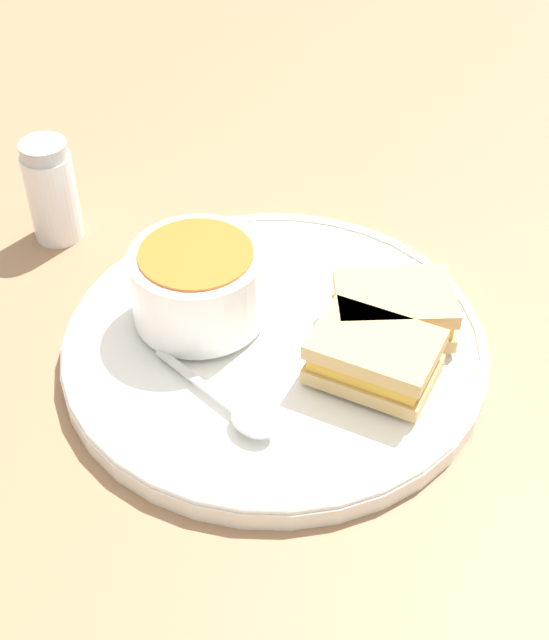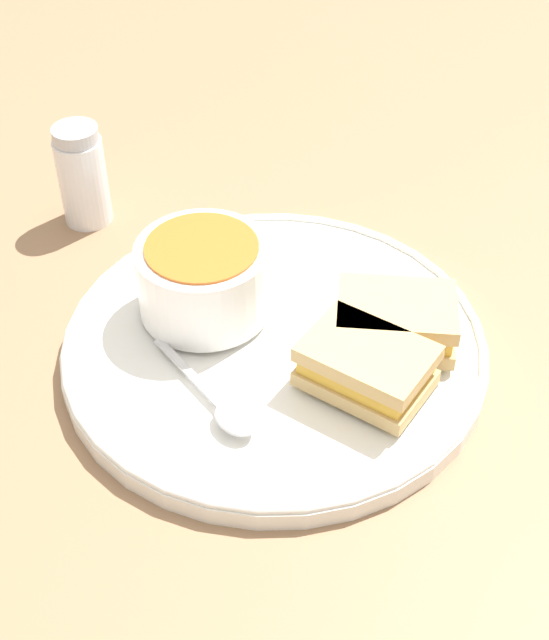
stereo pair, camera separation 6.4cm
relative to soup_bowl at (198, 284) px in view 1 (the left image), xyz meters
The scene contains 7 objects.
ground_plane 0.08m from the soup_bowl, behind, with size 2.40×2.40×0.00m, color #8E6B4C.
plate 0.07m from the soup_bowl, behind, with size 0.31×0.31×0.02m.
soup_bowl is the anchor object (origin of this frame).
spoon 0.11m from the soup_bowl, 138.86° to the left, with size 0.11×0.04×0.01m.
sandwich_half_near 0.14m from the soup_bowl, behind, with size 0.09×0.06×0.03m.
sandwich_half_far 0.14m from the soup_bowl, 155.84° to the right, with size 0.10×0.10×0.03m.
salt_shaker 0.18m from the soup_bowl, 13.62° to the right, with size 0.04×0.04×0.09m.
Camera 1 is at (-0.24, 0.41, 0.46)m, focal length 50.00 mm.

